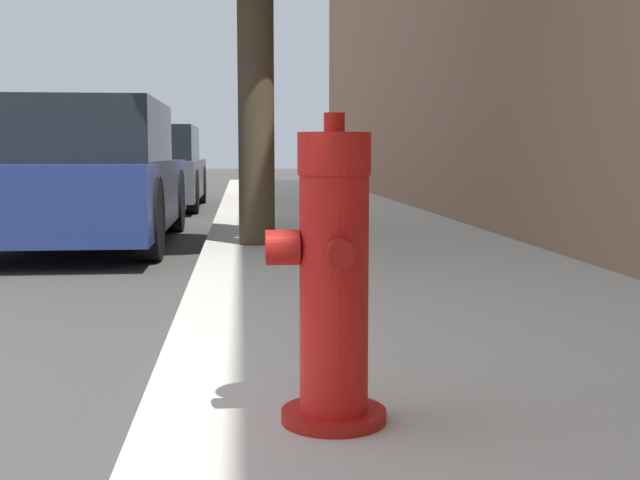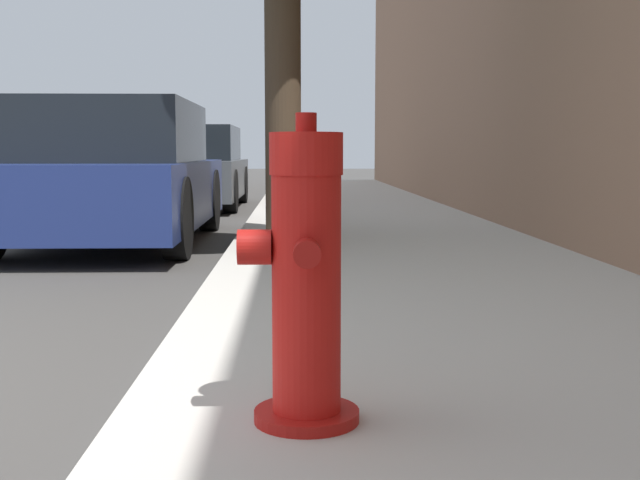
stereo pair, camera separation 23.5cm
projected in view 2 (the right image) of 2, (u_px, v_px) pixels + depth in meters
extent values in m
cube|color=beige|center=(541.00, 407.00, 2.72)|extent=(2.79, 40.00, 0.13)
cylinder|color=#A91511|center=(307.00, 415.00, 2.38)|extent=(0.31, 0.31, 0.04)
cylinder|color=red|center=(306.00, 294.00, 2.34)|extent=(0.20, 0.20, 0.70)
cylinder|color=red|center=(306.00, 154.00, 2.30)|extent=(0.21, 0.21, 0.12)
cylinder|color=#A91511|center=(306.00, 123.00, 2.29)|extent=(0.06, 0.06, 0.06)
cylinder|color=#A91511|center=(307.00, 253.00, 2.19)|extent=(0.08, 0.08, 0.08)
cylinder|color=#A91511|center=(306.00, 241.00, 2.47)|extent=(0.08, 0.08, 0.08)
cylinder|color=#A91511|center=(255.00, 247.00, 2.32)|extent=(0.10, 0.10, 0.10)
cube|color=navy|center=(114.00, 193.00, 8.10)|extent=(1.79, 4.14, 0.63)
cube|color=black|center=(109.00, 132.00, 7.86)|extent=(1.65, 2.28, 0.59)
cylinder|color=black|center=(69.00, 200.00, 9.36)|extent=(0.20, 0.72, 0.72)
cylinder|color=black|center=(209.00, 200.00, 9.41)|extent=(0.20, 0.72, 0.72)
cylinder|color=black|center=(177.00, 218.00, 6.86)|extent=(0.20, 0.72, 0.72)
cube|color=#4C5156|center=(190.00, 178.00, 13.23)|extent=(1.68, 3.93, 0.61)
cube|color=black|center=(188.00, 143.00, 13.01)|extent=(1.54, 2.16, 0.54)
cylinder|color=black|center=(157.00, 185.00, 14.43)|extent=(0.20, 0.66, 0.66)
cylinder|color=black|center=(241.00, 185.00, 14.48)|extent=(0.20, 0.66, 0.66)
cylinder|color=black|center=(129.00, 191.00, 12.01)|extent=(0.20, 0.66, 0.66)
cylinder|color=black|center=(230.00, 191.00, 12.06)|extent=(0.20, 0.66, 0.66)
cylinder|color=#423323|center=(283.00, 93.00, 6.83)|extent=(0.31, 0.31, 2.59)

